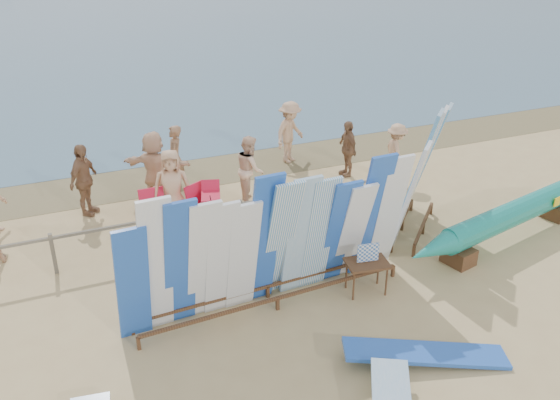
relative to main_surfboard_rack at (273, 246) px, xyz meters
name	(u,v)px	position (x,y,z in m)	size (l,w,h in m)	color
ground	(191,334)	(-1.67, -0.29, -1.24)	(160.00, 160.00, 0.00)	tan
wet_sand_strip	(122,181)	(-1.67, 6.91, -1.24)	(40.00, 2.60, 0.01)	olive
fence	(151,227)	(-1.67, 2.71, -0.61)	(12.08, 0.08, 0.90)	#786E5B
main_surfboard_rack	(273,246)	(0.00, 0.00, 0.00)	(5.60, 0.96, 2.78)	brown
side_surfboard_rack	(418,177)	(4.05, 1.36, 0.13)	(2.43, 2.41, 3.02)	brown
outrigger_canoe	(513,215)	(5.88, 0.21, -0.64)	(6.53, 2.02, 0.94)	brown
vendor_table	(366,276)	(1.80, -0.34, -0.89)	(0.88, 0.69, 1.06)	brown
flat_board_d	(425,361)	(1.68, -2.46, -1.24)	(0.56, 2.70, 0.07)	blue
beach_chair_left	(155,218)	(-1.38, 3.83, -0.97)	(0.59, 0.61, 0.93)	red
beach_chair_right	(203,212)	(-0.27, 3.67, -0.97)	(0.82, 0.83, 0.94)	red
stroller	(211,209)	(-0.12, 3.50, -0.83)	(0.71, 0.86, 1.02)	red
beachgoer_9	(290,132)	(3.20, 6.47, -0.33)	(1.18, 0.49, 1.83)	tan
beachgoer_5	(155,168)	(-1.02, 5.25, -0.30)	(1.74, 0.56, 1.88)	beige
beachgoer_extra_0	(396,152)	(5.38, 4.20, -0.46)	(1.01, 0.42, 1.57)	tan
beachgoer_8	(250,169)	(1.20, 4.43, -0.38)	(0.84, 0.40, 1.72)	beige
beachgoer_4	(84,180)	(-2.74, 5.23, -0.35)	(1.05, 0.45, 1.79)	#8C6042
beachgoer_10	(347,148)	(4.26, 4.92, -0.45)	(0.93, 0.40, 1.58)	#8C6042
beachgoer_7	(175,158)	(-0.37, 5.83, -0.36)	(0.64, 0.35, 1.76)	#8C6042
beachgoer_6	(172,187)	(-0.89, 3.98, -0.33)	(0.89, 0.42, 1.82)	tan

